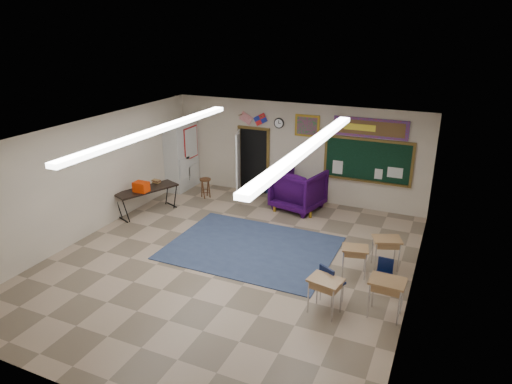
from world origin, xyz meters
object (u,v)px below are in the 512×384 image
at_px(folding_table, 147,200).
at_px(wooden_stool, 206,188).
at_px(wingback_armchair, 299,189).
at_px(student_desk_front_left, 354,260).
at_px(student_desk_front_right, 386,251).

bearing_deg(folding_table, wooden_stool, 85.81).
bearing_deg(wingback_armchair, student_desk_front_left, 139.82).
xyz_separation_m(student_desk_front_left, folding_table, (-6.26, 1.02, 0.03)).
relative_size(student_desk_front_right, wooden_stool, 1.18).
bearing_deg(wingback_armchair, wooden_stool, 19.26).
bearing_deg(wingback_armchair, student_desk_front_right, 152.03).
relative_size(student_desk_front_left, student_desk_front_right, 0.92).
xyz_separation_m(student_desk_front_right, folding_table, (-6.83, 0.41, -0.00)).
relative_size(student_desk_front_right, folding_table, 0.39).
bearing_deg(folding_table, wingback_armchair, 51.54).
xyz_separation_m(student_desk_front_left, student_desk_front_right, (0.57, 0.61, 0.03)).
distance_m(student_desk_front_right, folding_table, 6.85).
distance_m(wingback_armchair, wooden_stool, 3.01).
relative_size(student_desk_front_left, folding_table, 0.35).
relative_size(wingback_armchair, wooden_stool, 2.15).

